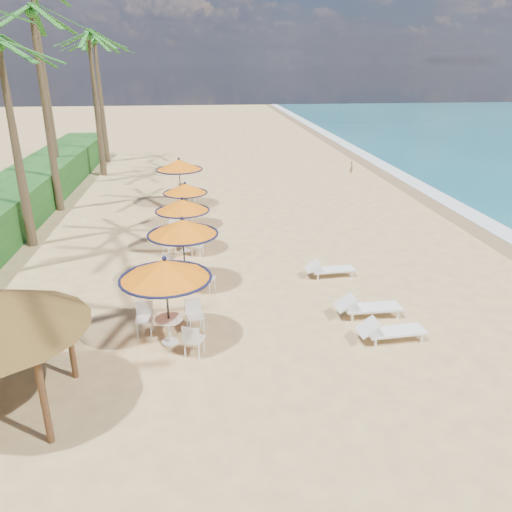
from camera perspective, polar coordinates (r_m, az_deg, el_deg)
The scene contains 17 objects.
ground at distance 14.97m, azimuth 11.55°, elevation -8.37°, with size 160.00×160.00×0.00m, color tan.
foam_strip at distance 27.16m, azimuth 24.13°, elevation 3.87°, with size 1.20×140.00×0.04m, color white.
wetsand_band at distance 26.72m, azimuth 22.46°, elevation 3.85°, with size 1.40×140.00×0.02m, color olive.
scrub_hedge at distance 25.83m, azimuth -27.00°, elevation 4.65°, with size 3.00×40.00×1.80m, color #194716.
station_0 at distance 13.48m, azimuth -10.11°, elevation -2.73°, with size 2.48×2.48×2.58m.
station_1 at distance 16.92m, azimuth -8.45°, elevation 2.25°, with size 2.41×2.41×2.51m.
station_2 at distance 20.26m, azimuth -8.41°, elevation 4.99°, with size 2.20×2.20×2.29m.
station_3 at distance 23.47m, azimuth -8.21°, elevation 7.03°, with size 2.07×2.10×2.16m.
station_4 at distance 27.18m, azimuth -8.62°, elevation 9.67°, with size 2.49×2.60×2.60m.
lounger_near at distance 14.53m, azimuth 14.94°, elevation -8.19°, with size 1.97×0.73×0.69m.
lounger_mid at distance 15.66m, azimuth 12.46°, elevation -5.64°, with size 2.03×0.66×0.72m.
lounger_far at distance 18.26m, azimuth 8.25°, elevation -1.44°, with size 1.83×0.68×0.65m.
palm_3 at distance 22.14m, azimuth -27.19°, elevation 19.53°, with size 5.00×5.00×8.18m.
palm_4 at distance 27.45m, azimuth -24.13°, elevation 22.94°, with size 5.00×5.00×9.69m.
palm_6 at distance 35.53m, azimuth -18.50°, elevation 21.97°, with size 5.00×5.00×9.08m.
palm_7 at distance 40.58m, azimuth -17.89°, elevation 21.67°, with size 5.00×5.00×8.95m.
person at distance 35.87m, azimuth 10.87°, elevation 9.99°, with size 0.33×0.21×0.89m, color #8E6A48.
Camera 1 is at (-4.38, -12.29, 7.33)m, focal length 35.00 mm.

